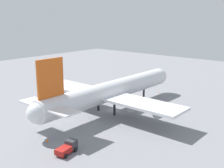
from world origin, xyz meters
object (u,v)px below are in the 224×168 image
Objects in this scene: safety_cone_nose at (159,93)px; pushback_tractor at (67,148)px; safety_cone_tail at (47,140)px; cargo_airplane at (111,91)px.

pushback_tractor is at bearing -169.32° from safety_cone_nose.
pushback_tractor is at bearing -94.33° from safety_cone_tail.
pushback_tractor is (-26.30, -10.45, -5.00)m from cargo_airplane.
safety_cone_nose is at bearing 10.68° from pushback_tractor.
cargo_airplane is at bearing 178.82° from safety_cone_nose.
pushback_tractor is 6.85× the size of safety_cone_tail.
cargo_airplane is 10.86× the size of pushback_tractor.
cargo_airplane is at bearing 21.68° from pushback_tractor.
safety_cone_nose is at bearing 2.60° from safety_cone_tail.
safety_cone_nose is 0.73× the size of safety_cone_tail.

